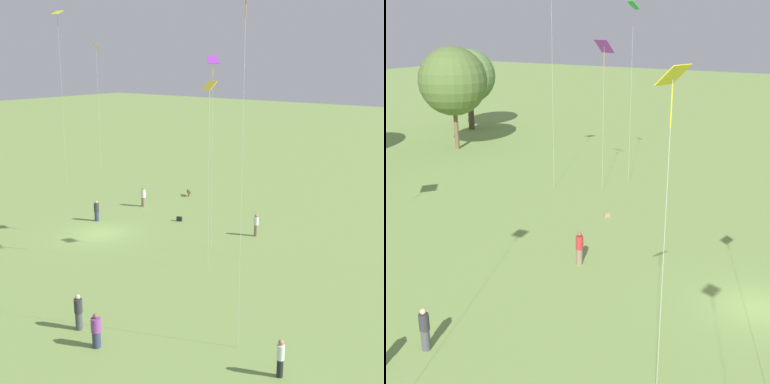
# 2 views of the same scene
# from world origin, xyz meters

# --- Properties ---
(ground_plane) EXTENTS (240.00, 240.00, 0.00)m
(ground_plane) POSITION_xyz_m (0.00, 0.00, 0.00)
(ground_plane) COLOR #7A994C
(tree_4) EXTENTS (6.80, 6.80, 10.28)m
(tree_4) POSITION_xyz_m (17.04, 34.36, 6.87)
(tree_4) COLOR brown
(tree_4) RESTS_ON ground_plane
(tree_5) EXTENTS (6.31, 6.31, 9.54)m
(tree_5) POSITION_xyz_m (25.96, 40.38, 6.34)
(tree_5) COLOR brown
(tree_5) RESTS_ON ground_plane
(person_1) EXTENTS (0.55, 0.55, 1.85)m
(person_1) POSITION_xyz_m (-0.10, 9.41, 0.92)
(person_1) COLOR #847056
(person_1) RESTS_ON ground_plane
(person_5) EXTENTS (0.54, 0.54, 1.82)m
(person_5) POSITION_xyz_m (-10.07, 10.57, 0.91)
(person_5) COLOR #4C4C51
(person_5) RESTS_ON ground_plane
(kite_2) EXTENTS (1.01, 1.06, 13.95)m
(kite_2) POSITION_xyz_m (14.55, 13.61, 12.94)
(kite_2) COLOR green
(kite_2) RESTS_ON ground_plane
(kite_5) EXTENTS (1.18, 1.45, 11.31)m
(kite_5) POSITION_xyz_m (11.91, 14.56, 10.59)
(kite_5) COLOR purple
(kite_5) RESTS_ON ground_plane
(kite_6) EXTENTS (0.85, 0.72, 11.55)m
(kite_6) POSITION_xyz_m (-10.53, 0.58, 10.65)
(kite_6) COLOR yellow
(kite_6) RESTS_ON ground_plane
(picnic_bag_1) EXTENTS (0.40, 0.42, 0.27)m
(picnic_bag_1) POSITION_xyz_m (7.15, 11.56, 0.13)
(picnic_bag_1) COLOR #A58459
(picnic_bag_1) RESTS_ON ground_plane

